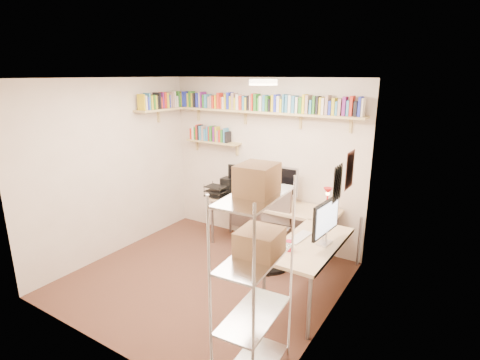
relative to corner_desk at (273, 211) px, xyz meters
name	(u,v)px	position (x,y,z in m)	size (l,w,h in m)	color
ground	(205,279)	(-0.49, -0.94, -0.73)	(3.20, 3.20, 0.00)	#41231C
room_shell	(202,162)	(-0.48, -0.94, 0.81)	(3.24, 3.04, 2.52)	beige
wall_shelves	(233,110)	(-0.90, 0.36, 1.30)	(3.12, 1.09, 0.80)	#DAC17B
corner_desk	(273,211)	(0.00, 0.00, 0.00)	(2.28, 1.89, 1.29)	beige
office_chair	(271,235)	(0.05, -0.14, -0.29)	(0.55, 0.56, 1.05)	black
wire_rack	(257,242)	(0.87, -2.00, 0.55)	(0.43, 0.79, 1.91)	silver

